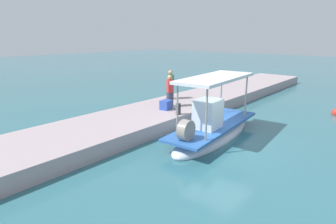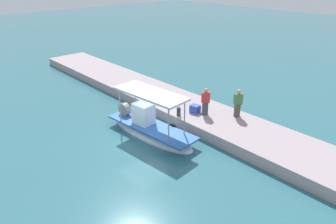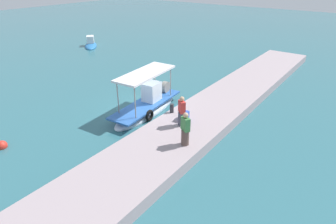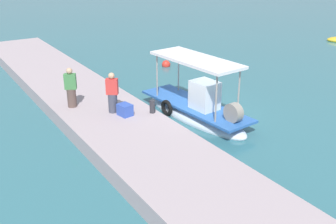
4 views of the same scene
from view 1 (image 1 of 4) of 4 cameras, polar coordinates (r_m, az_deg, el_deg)
ground_plane at (r=12.36m, az=10.30°, el=-5.67°), size 120.00×120.00×0.00m
dock_quay at (r=14.60m, az=-3.50°, el=-0.86°), size 36.00×3.70×0.64m
main_fishing_boat at (r=12.48m, az=9.00°, el=-3.25°), size 6.20×2.18×3.04m
fisherman_near_bollard at (r=15.11m, az=0.38°, el=3.98°), size 0.53×0.55×1.71m
fisherman_by_crate at (r=17.01m, az=0.50°, el=5.28°), size 0.52×0.56×1.74m
mooring_bollard at (r=13.67m, az=2.09°, el=0.61°), size 0.24×0.24×0.55m
cargo_crate at (r=14.62m, az=-0.41°, el=1.46°), size 0.64×0.55×0.48m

